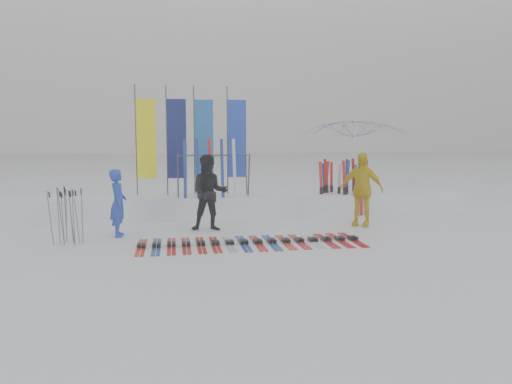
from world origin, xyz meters
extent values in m
plane|color=white|center=(0.00, 0.00, 0.00)|extent=(120.00, 120.00, 0.00)
cube|color=white|center=(0.00, 4.60, 0.30)|extent=(14.00, 1.60, 0.60)
imported|color=#203EBF|center=(-3.02, 1.77, 0.78)|extent=(0.40, 0.59, 1.57)
imported|color=black|center=(-0.87, 2.15, 0.94)|extent=(0.96, 0.78, 1.88)
imported|color=yellow|center=(3.06, 2.15, 0.96)|extent=(1.20, 1.00, 1.91)
imported|color=white|center=(3.98, 5.13, 1.49)|extent=(3.60, 3.66, 2.97)
cube|color=red|center=(-2.43, 0.45, 0.04)|extent=(0.17, 1.65, 0.07)
cube|color=navy|center=(-2.12, 0.45, 0.04)|extent=(0.17, 1.67, 0.07)
cube|color=red|center=(-1.81, 0.45, 0.04)|extent=(0.17, 1.67, 0.07)
cube|color=#AE1B0D|center=(-1.50, 0.45, 0.04)|extent=(0.17, 1.66, 0.07)
cube|color=#B1220E|center=(-1.19, 0.45, 0.04)|extent=(0.17, 1.65, 0.07)
cube|color=red|center=(-0.88, 0.45, 0.04)|extent=(0.17, 1.61, 0.07)
cube|color=#AEB1B5|center=(-0.57, 0.45, 0.04)|extent=(0.17, 1.57, 0.07)
cube|color=navy|center=(-0.26, 0.45, 0.04)|extent=(0.17, 1.64, 0.07)
cube|color=#B40F0E|center=(0.05, 0.45, 0.04)|extent=(0.17, 1.62, 0.07)
cube|color=navy|center=(0.36, 0.45, 0.04)|extent=(0.17, 1.65, 0.07)
cube|color=red|center=(0.67, 0.45, 0.04)|extent=(0.17, 1.57, 0.07)
cube|color=red|center=(0.98, 0.45, 0.04)|extent=(0.17, 1.57, 0.07)
cube|color=silver|center=(1.29, 0.45, 0.04)|extent=(0.17, 1.67, 0.07)
cube|color=#B40E18|center=(1.60, 0.45, 0.04)|extent=(0.17, 1.58, 0.07)
cube|color=red|center=(1.91, 0.45, 0.04)|extent=(0.17, 1.62, 0.07)
cube|color=#B00E17|center=(2.22, 0.45, 0.04)|extent=(0.17, 1.65, 0.07)
cylinder|color=#595B60|center=(-4.18, 1.00, 0.63)|extent=(0.02, 0.09, 1.26)
cylinder|color=#595B60|center=(-4.10, 1.39, 0.59)|extent=(0.05, 0.05, 1.17)
cylinder|color=#595B60|center=(-3.84, 0.78, 0.62)|extent=(0.02, 0.09, 1.23)
cylinder|color=#595B60|center=(-4.12, 1.40, 0.62)|extent=(0.06, 0.14, 1.24)
cylinder|color=#595B60|center=(-4.12, 0.96, 0.60)|extent=(0.10, 0.03, 1.19)
cylinder|color=#595B60|center=(-4.12, 1.09, 0.57)|extent=(0.05, 0.02, 1.14)
cylinder|color=#595B60|center=(-3.97, 1.25, 0.57)|extent=(0.08, 0.05, 1.15)
cylinder|color=#595B60|center=(-3.82, 1.05, 0.59)|extent=(0.10, 0.10, 1.18)
cylinder|color=#595B60|center=(-3.96, 1.22, 0.58)|extent=(0.11, 0.06, 1.16)
cylinder|color=#595B60|center=(-3.71, 1.09, 0.61)|extent=(0.03, 0.04, 1.22)
cylinder|color=#595B60|center=(-4.35, 0.99, 0.59)|extent=(0.10, 0.08, 1.18)
cylinder|color=#383A3F|center=(-2.79, 4.82, 2.20)|extent=(0.04, 0.04, 3.20)
cube|color=#FFFB0D|center=(-2.50, 4.82, 2.25)|extent=(0.55, 0.03, 2.30)
cylinder|color=#383A3F|center=(-1.91, 4.71, 2.20)|extent=(0.04, 0.04, 3.20)
cube|color=#0C1659|center=(-1.62, 4.71, 2.25)|extent=(0.55, 0.03, 2.30)
cylinder|color=#383A3F|center=(-1.11, 4.90, 2.20)|extent=(0.04, 0.04, 3.20)
cube|color=blue|center=(-0.82, 4.90, 2.25)|extent=(0.55, 0.03, 2.30)
cylinder|color=#383A3F|center=(-0.13, 4.80, 2.20)|extent=(0.04, 0.04, 3.20)
cube|color=#1837B9|center=(0.16, 4.80, 2.25)|extent=(0.55, 0.03, 2.30)
cylinder|color=#383A3F|center=(-1.61, 3.95, 1.23)|extent=(0.04, 0.30, 1.23)
cylinder|color=#383A3F|center=(-1.61, 4.45, 1.23)|extent=(0.04, 0.30, 1.23)
cylinder|color=#383A3F|center=(0.39, 3.95, 1.23)|extent=(0.04, 0.30, 1.23)
cylinder|color=#383A3F|center=(0.39, 4.45, 1.23)|extent=(0.04, 0.30, 1.23)
cylinder|color=#383A3F|center=(-0.61, 4.20, 1.78)|extent=(2.00, 0.04, 0.04)
cube|color=red|center=(2.62, 4.22, 0.79)|extent=(0.09, 0.04, 1.57)
cube|color=silver|center=(3.94, 3.76, 0.79)|extent=(0.09, 0.03, 1.59)
cube|color=red|center=(3.73, 3.85, 0.85)|extent=(0.09, 0.04, 1.70)
cube|color=red|center=(3.78, 4.62, 0.82)|extent=(0.09, 0.04, 1.65)
cube|color=red|center=(3.09, 4.69, 0.77)|extent=(0.09, 0.04, 1.53)
cube|color=red|center=(3.68, 3.70, 0.84)|extent=(0.09, 0.04, 1.68)
cube|color=red|center=(3.93, 3.94, 0.83)|extent=(0.09, 0.02, 1.66)
cube|color=red|center=(2.85, 4.53, 0.79)|extent=(0.09, 0.03, 1.57)
cube|color=navy|center=(3.52, 4.50, 0.82)|extent=(0.09, 0.04, 1.63)
cube|color=silver|center=(3.18, 4.26, 0.77)|extent=(0.09, 0.03, 1.53)
cube|color=red|center=(4.05, 4.50, 0.73)|extent=(0.09, 0.03, 1.46)
cube|color=red|center=(3.23, 3.89, 0.81)|extent=(0.09, 0.03, 1.62)
cube|color=navy|center=(2.81, 4.52, 0.76)|extent=(0.09, 0.02, 1.51)
cube|color=red|center=(2.85, 4.49, 0.82)|extent=(0.09, 0.03, 1.65)
cube|color=navy|center=(3.33, 4.02, 0.81)|extent=(0.09, 0.04, 1.62)
cube|color=navy|center=(3.81, 4.49, 0.73)|extent=(0.09, 0.04, 1.46)
cube|color=red|center=(2.91, 4.59, 0.77)|extent=(0.09, 0.03, 1.53)
camera|label=1|loc=(-1.74, -10.07, 2.33)|focal=35.00mm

